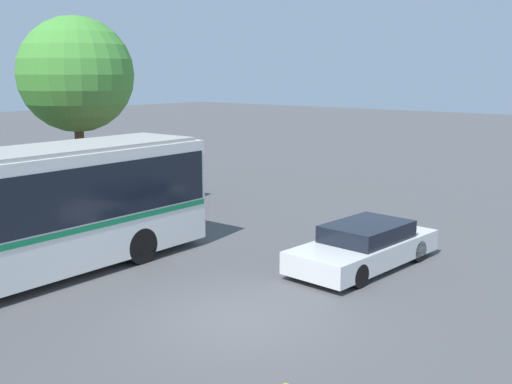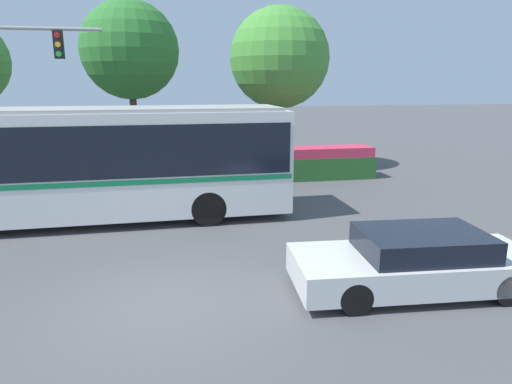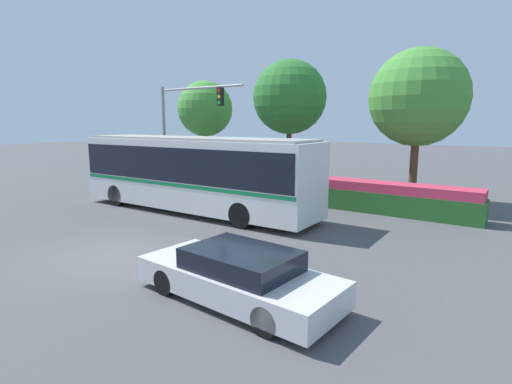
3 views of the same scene
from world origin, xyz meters
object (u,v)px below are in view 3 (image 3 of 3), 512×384
sedan_foreground (238,276)px  street_tree_centre (290,97)px  street_tree_right (418,98)px  street_tree_left (205,109)px  traffic_light_pole (182,120)px  city_bus (193,170)px

sedan_foreground → street_tree_centre: street_tree_centre is taller
street_tree_centre → street_tree_right: size_ratio=0.99×
street_tree_centre → street_tree_left: bearing=176.7°
traffic_light_pole → street_tree_right: (11.38, 4.19, 1.02)m
sedan_foreground → street_tree_centre: bearing=-60.5°
city_bus → street_tree_centre: street_tree_centre is taller
street_tree_right → sedan_foreground: bearing=-91.9°
street_tree_right → street_tree_left: bearing=-178.4°
street_tree_centre → traffic_light_pole: bearing=-144.5°
sedan_foreground → street_tree_right: (0.46, 13.40, 4.50)m
sedan_foreground → traffic_light_pole: traffic_light_pole is taller
street_tree_left → street_tree_right: bearing=1.6°
traffic_light_pole → street_tree_left: 4.26m
city_bus → street_tree_right: 11.02m
city_bus → street_tree_left: bearing=-52.5°
sedan_foreground → street_tree_right: size_ratio=0.66×
street_tree_right → traffic_light_pole: bearing=-159.8°
traffic_light_pole → street_tree_centre: bearing=35.5°
city_bus → street_tree_left: size_ratio=1.78×
street_tree_left → street_tree_centre: 6.58m
sedan_foreground → street_tree_left: street_tree_left is taller
sedan_foreground → street_tree_left: (-12.64, 13.03, 4.23)m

